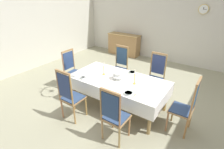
% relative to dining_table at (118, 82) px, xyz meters
% --- Properties ---
extents(ground, '(7.65, 6.92, 0.04)m').
position_rel_dining_table_xyz_m(ground, '(0.00, 0.27, -0.69)').
color(ground, gray).
extents(back_wall, '(7.65, 0.08, 3.46)m').
position_rel_dining_table_xyz_m(back_wall, '(0.00, 3.77, 1.06)').
color(back_wall, beige).
rests_on(back_wall, ground).
extents(left_wall, '(0.08, 6.92, 3.46)m').
position_rel_dining_table_xyz_m(left_wall, '(-3.87, 0.27, 1.06)').
color(left_wall, beige).
rests_on(left_wall, ground).
extents(dining_table, '(2.25, 1.13, 0.74)m').
position_rel_dining_table_xyz_m(dining_table, '(0.00, 0.00, 0.00)').
color(dining_table, olive).
rests_on(dining_table, ground).
extents(tablecloth, '(2.27, 1.15, 0.32)m').
position_rel_dining_table_xyz_m(tablecloth, '(0.00, 0.00, 0.00)').
color(tablecloth, white).
rests_on(tablecloth, dining_table).
extents(chair_south_a, '(0.44, 0.42, 1.20)m').
position_rel_dining_table_xyz_m(chair_south_a, '(-0.58, -0.97, -0.06)').
color(chair_south_a, olive).
rests_on(chair_south_a, ground).
extents(chair_north_a, '(0.44, 0.42, 1.18)m').
position_rel_dining_table_xyz_m(chair_north_a, '(-0.58, 0.97, -0.07)').
color(chair_north_a, '#9F6A45').
rests_on(chair_north_a, ground).
extents(chair_south_b, '(0.44, 0.42, 1.14)m').
position_rel_dining_table_xyz_m(chair_south_b, '(0.53, -0.97, -0.08)').
color(chair_south_b, '#9E7348').
rests_on(chair_south_b, ground).
extents(chair_north_b, '(0.44, 0.42, 1.18)m').
position_rel_dining_table_xyz_m(chair_north_b, '(0.53, 0.97, -0.07)').
color(chair_north_b, '#A1794A').
rests_on(chair_north_b, ground).
extents(chair_head_west, '(0.42, 0.44, 1.14)m').
position_rel_dining_table_xyz_m(chair_head_west, '(-1.53, 0.00, -0.08)').
color(chair_head_west, '#946C45').
rests_on(chair_head_west, ground).
extents(chair_head_east, '(0.42, 0.44, 1.20)m').
position_rel_dining_table_xyz_m(chair_head_east, '(1.53, 0.00, -0.06)').
color(chair_head_east, '#9A6B48').
rests_on(chair_head_east, ground).
extents(soup_tureen, '(0.27, 0.27, 0.22)m').
position_rel_dining_table_xyz_m(soup_tureen, '(-0.01, 0.00, 0.18)').
color(soup_tureen, white).
rests_on(soup_tureen, tablecloth).
extents(candlestick_west, '(0.07, 0.07, 0.32)m').
position_rel_dining_table_xyz_m(candlestick_west, '(-0.42, 0.00, 0.20)').
color(candlestick_west, gold).
rests_on(candlestick_west, tablecloth).
extents(candlestick_east, '(0.07, 0.07, 0.34)m').
position_rel_dining_table_xyz_m(candlestick_east, '(0.42, 0.00, 0.21)').
color(candlestick_east, gold).
rests_on(candlestick_east, tablecloth).
extents(bowl_near_left, '(0.18, 0.18, 0.04)m').
position_rel_dining_table_xyz_m(bowl_near_left, '(0.52, -0.45, 0.10)').
color(bowl_near_left, white).
rests_on(bowl_near_left, tablecloth).
extents(bowl_near_right, '(0.18, 0.18, 0.04)m').
position_rel_dining_table_xyz_m(bowl_near_right, '(0.12, 0.46, 0.10)').
color(bowl_near_right, white).
rests_on(bowl_near_right, tablecloth).
extents(bowl_far_left, '(0.18, 0.18, 0.04)m').
position_rel_dining_table_xyz_m(bowl_far_left, '(-0.93, -0.44, 0.10)').
color(bowl_far_left, white).
rests_on(bowl_far_left, tablecloth).
extents(bowl_far_right, '(0.15, 0.15, 0.03)m').
position_rel_dining_table_xyz_m(bowl_far_right, '(-0.70, -0.44, 0.09)').
color(bowl_far_right, white).
rests_on(bowl_far_right, tablecloth).
extents(spoon_primary, '(0.03, 0.18, 0.01)m').
position_rel_dining_table_xyz_m(spoon_primary, '(0.65, -0.42, 0.08)').
color(spoon_primary, gold).
rests_on(spoon_primary, tablecloth).
extents(spoon_secondary, '(0.03, 0.18, 0.01)m').
position_rel_dining_table_xyz_m(spoon_secondary, '(0.24, 0.48, 0.08)').
color(spoon_secondary, gold).
rests_on(spoon_secondary, tablecloth).
extents(sideboard, '(1.44, 0.48, 0.90)m').
position_rel_dining_table_xyz_m(sideboard, '(-1.91, 3.45, -0.21)').
color(sideboard, '#9A7347').
rests_on(sideboard, ground).
extents(mounted_clock, '(0.32, 0.06, 0.32)m').
position_rel_dining_table_xyz_m(mounted_clock, '(0.96, 3.70, 1.38)').
color(mounted_clock, '#D1B251').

